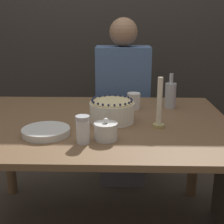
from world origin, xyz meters
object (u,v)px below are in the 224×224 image
sugar_bowl (106,131)px  bottle (170,95)px  cake (112,111)px  person_man_blue_shirt (123,113)px  sugar_shaker (83,129)px  candle (159,108)px

sugar_bowl → bottle: bottle is taller
bottle → cake: bearing=-141.9°
cake → person_man_blue_shirt: 0.77m
sugar_shaker → candle: size_ratio=0.48×
sugar_bowl → sugar_shaker: sugar_shaker is taller
candle → person_man_blue_shirt: 0.89m
sugar_bowl → sugar_shaker: bearing=-157.5°
cake → sugar_shaker: (-0.12, -0.30, 0.01)m
candle → cake: bearing=159.2°
sugar_shaker → candle: (0.36, 0.21, 0.04)m
sugar_bowl → bottle: (0.37, 0.54, 0.04)m
sugar_bowl → person_man_blue_shirt: bearing=85.1°
cake → sugar_bowl: 0.26m
sugar_shaker → person_man_blue_shirt: person_man_blue_shirt is taller
sugar_bowl → candle: bearing=33.6°
sugar_bowl → cake: bearing=85.4°
candle → person_man_blue_shirt: (-0.17, 0.82, -0.28)m
person_man_blue_shirt → sugar_bowl: bearing=85.1°
cake → person_man_blue_shirt: size_ratio=0.19×
bottle → sugar_shaker: bearing=-129.1°
candle → bottle: bearing=72.9°
bottle → person_man_blue_shirt: size_ratio=0.17×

